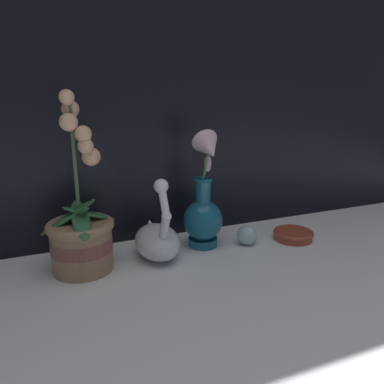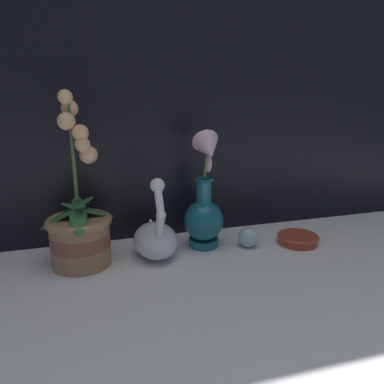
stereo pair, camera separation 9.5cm
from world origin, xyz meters
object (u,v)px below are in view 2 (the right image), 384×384
at_px(glass_sphere, 248,237).
at_px(blue_vase, 204,209).
at_px(orchid_potted_plant, 80,229).
at_px(amber_dish, 298,238).
at_px(swan_figurine, 155,237).

bearing_deg(glass_sphere, blue_vase, 163.27).
xyz_separation_m(orchid_potted_plant, glass_sphere, (0.42, -0.02, -0.06)).
bearing_deg(amber_dish, orchid_potted_plant, 176.46).
bearing_deg(amber_dish, swan_figurine, 175.03).
bearing_deg(amber_dish, blue_vase, 168.26).
xyz_separation_m(swan_figurine, blue_vase, (0.13, 0.02, 0.06)).
xyz_separation_m(orchid_potted_plant, blue_vase, (0.31, 0.02, 0.02)).
distance_m(blue_vase, amber_dish, 0.27).
height_order(glass_sphere, amber_dish, glass_sphere).
xyz_separation_m(orchid_potted_plant, swan_figurine, (0.18, -0.00, -0.04)).
relative_size(blue_vase, glass_sphere, 5.83).
height_order(orchid_potted_plant, swan_figurine, orchid_potted_plant).
relative_size(orchid_potted_plant, glass_sphere, 7.59).
height_order(swan_figurine, blue_vase, blue_vase).
relative_size(orchid_potted_plant, amber_dish, 3.68).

